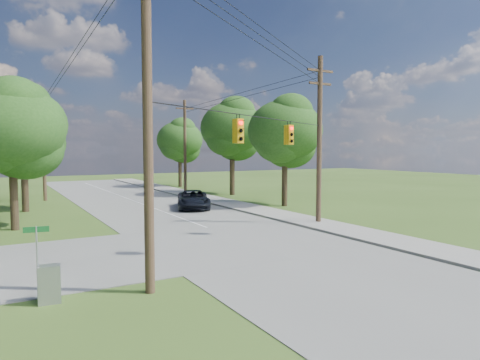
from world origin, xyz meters
TOP-DOWN VIEW (x-y plane):
  - ground at (0.00, 0.00)m, footprint 140.00×140.00m
  - main_road at (2.00, 5.00)m, footprint 10.00×100.00m
  - sidewalk_east at (8.70, 5.00)m, footprint 2.60×100.00m
  - pole_sw at (-4.60, 0.40)m, footprint 2.00×0.32m
  - pole_ne at (8.90, 8.00)m, footprint 2.00×0.32m
  - pole_north_e at (8.90, 30.00)m, footprint 2.00×0.32m
  - pole_north_w at (-5.00, 30.00)m, footprint 2.00×0.32m
  - power_lines at (1.50, 11.54)m, footprint 13.93×29.62m
  - traffic_signals at (2.55, 4.43)m, footprint 4.91×3.27m
  - tree_w_near at (-8.00, 15.00)m, footprint 6.00×6.00m
  - tree_w_mid at (-7.00, 23.00)m, footprint 6.40×6.40m
  - tree_e_near at (12.00, 16.00)m, footprint 6.20×6.20m
  - tree_e_mid at (12.50, 26.00)m, footprint 6.60×6.60m
  - tree_e_far at (11.50, 38.00)m, footprint 5.80×5.80m
  - car_main_north at (4.67, 18.14)m, footprint 4.08×5.73m
  - control_cabinet at (-7.56, 1.00)m, footprint 0.69×0.53m
  - street_name_sign at (-7.87, 1.00)m, footprint 0.71×0.16m

SIDE VIEW (x-z plane):
  - ground at x=0.00m, z-range 0.00..0.00m
  - main_road at x=2.00m, z-range 0.00..0.03m
  - sidewalk_east at x=8.70m, z-range 0.00..0.12m
  - control_cabinet at x=-7.56m, z-range 0.00..1.16m
  - car_main_north at x=4.67m, z-range 0.03..1.48m
  - street_name_sign at x=-7.87m, z-range 0.35..2.74m
  - pole_north_e at x=8.90m, z-range 0.13..10.13m
  - pole_north_w at x=-5.00m, z-range 0.13..10.13m
  - pole_ne at x=8.90m, z-range 0.22..10.72m
  - traffic_signals at x=2.55m, z-range 4.97..6.02m
  - tree_e_far at x=11.50m, z-range 1.76..10.08m
  - tree_w_near at x=-8.00m, z-range 1.72..10.12m
  - pole_sw at x=-4.60m, z-range 0.23..12.23m
  - tree_e_near at x=12.00m, z-range 1.85..10.66m
  - tree_w_mid at x=-7.00m, z-range 1.97..11.19m
  - tree_e_mid at x=12.50m, z-range 2.09..11.73m
  - power_lines at x=1.50m, z-range 6.69..11.62m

